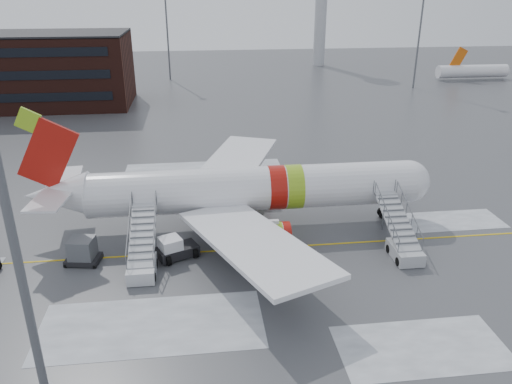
{
  "coord_description": "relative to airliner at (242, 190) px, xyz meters",
  "views": [
    {
      "loc": [
        -2.61,
        -36.3,
        19.9
      ],
      "look_at": [
        1.99,
        1.36,
        4.0
      ],
      "focal_mm": 35.0,
      "sensor_mm": 36.0,
      "label": 1
    }
  ],
  "objects": [
    {
      "name": "ground",
      "position": [
        -1.04,
        -3.36,
        -3.42
      ],
      "size": [
        260.0,
        260.0,
        0.0
      ],
      "primitive_type": "plane",
      "color": "#494C4F",
      "rests_on": "ground"
    },
    {
      "name": "airliner",
      "position": [
        0.0,
        0.0,
        0.0
      ],
      "size": [
        35.03,
        32.97,
        11.18
      ],
      "color": "white",
      "rests_on": "ground"
    },
    {
      "name": "airstair_fwd",
      "position": [
        12.01,
        -6.54,
        -2.35
      ],
      "size": [
        2.05,
        7.7,
        3.48
      ],
      "color": "#A8ABAF",
      "rests_on": "ground"
    },
    {
      "name": "airstair_aft",
      "position": [
        -8.14,
        -6.54,
        -2.35
      ],
      "size": [
        2.05,
        7.7,
        3.48
      ],
      "color": "#B3B6BB",
      "rests_on": "ground"
    },
    {
      "name": "pushback_tug",
      "position": [
        -5.79,
        -4.98,
        -2.63
      ],
      "size": [
        3.55,
        3.19,
        1.79
      ],
      "color": "black",
      "rests_on": "ground"
    },
    {
      "name": "uld_container",
      "position": [
        -12.79,
        -4.9,
        -2.47
      ],
      "size": [
        2.76,
        2.21,
        2.04
      ],
      "color": "black",
      "rests_on": "ground"
    },
    {
      "name": "light_mast_far_ne",
      "position": [
        40.96,
        58.64,
        10.42
      ],
      "size": [
        1.2,
        1.2,
        24.25
      ],
      "color": "#595B60",
      "rests_on": "ground"
    },
    {
      "name": "light_mast_far_n",
      "position": [
        -9.04,
        74.64,
        10.42
      ],
      "size": [
        1.2,
        1.2,
        24.25
      ],
      "color": "#595B60",
      "rests_on": "ground"
    },
    {
      "name": "distant_aircraft",
      "position": [
        61.46,
        60.64,
        -3.42
      ],
      "size": [
        35.0,
        18.0,
        8.0
      ],
      "primitive_type": null,
      "color": "#D8590C",
      "rests_on": "ground"
    }
  ]
}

